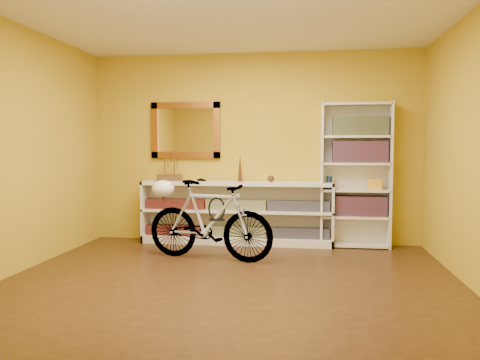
# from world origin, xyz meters

# --- Properties ---
(floor) EXTENTS (4.50, 4.00, 0.01)m
(floor) POSITION_xyz_m (0.00, 0.00, -0.01)
(floor) COLOR black
(floor) RESTS_ON ground
(ceiling) EXTENTS (4.50, 4.00, 0.01)m
(ceiling) POSITION_xyz_m (0.00, 0.00, 2.60)
(ceiling) COLOR silver
(ceiling) RESTS_ON ground
(back_wall) EXTENTS (4.50, 0.01, 2.60)m
(back_wall) POSITION_xyz_m (0.00, 2.00, 1.30)
(back_wall) COLOR #B6951B
(back_wall) RESTS_ON ground
(left_wall) EXTENTS (0.01, 4.00, 2.60)m
(left_wall) POSITION_xyz_m (-2.25, 0.00, 1.30)
(left_wall) COLOR #B6951B
(left_wall) RESTS_ON ground
(right_wall) EXTENTS (0.01, 4.00, 2.60)m
(right_wall) POSITION_xyz_m (2.25, 0.00, 1.30)
(right_wall) COLOR #B6951B
(right_wall) RESTS_ON ground
(gilt_mirror) EXTENTS (0.98, 0.06, 0.78)m
(gilt_mirror) POSITION_xyz_m (-0.95, 1.97, 1.55)
(gilt_mirror) COLOR brown
(gilt_mirror) RESTS_ON back_wall
(wall_socket) EXTENTS (0.09, 0.02, 0.09)m
(wall_socket) POSITION_xyz_m (0.90, 1.99, 0.25)
(wall_socket) COLOR silver
(wall_socket) RESTS_ON back_wall
(console_unit) EXTENTS (2.60, 0.35, 0.85)m
(console_unit) POSITION_xyz_m (-0.21, 1.81, 0.42)
(console_unit) COLOR silver
(console_unit) RESTS_ON floor
(cd_row_lower) EXTENTS (2.50, 0.13, 0.14)m
(cd_row_lower) POSITION_xyz_m (-0.21, 1.79, 0.17)
(cd_row_lower) COLOR black
(cd_row_lower) RESTS_ON console_unit
(cd_row_upper) EXTENTS (2.50, 0.13, 0.14)m
(cd_row_upper) POSITION_xyz_m (-0.21, 1.79, 0.54)
(cd_row_upper) COLOR navy
(cd_row_upper) RESTS_ON console_unit
(model_ship) EXTENTS (0.36, 0.25, 0.41)m
(model_ship) POSITION_xyz_m (-1.14, 1.81, 1.05)
(model_ship) COLOR #3F2711
(model_ship) RESTS_ON console_unit
(toy_car) EXTENTS (0.00, 0.00, 0.00)m
(toy_car) POSITION_xyz_m (-0.69, 1.81, 0.85)
(toy_car) COLOR black
(toy_car) RESTS_ON console_unit
(bronze_ornament) EXTENTS (0.06, 0.06, 0.37)m
(bronze_ornament) POSITION_xyz_m (-0.16, 1.81, 1.04)
(bronze_ornament) COLOR #522E1C
(bronze_ornament) RESTS_ON console_unit
(decorative_orb) EXTENTS (0.09, 0.09, 0.09)m
(decorative_orb) POSITION_xyz_m (0.26, 1.81, 0.89)
(decorative_orb) COLOR #522E1C
(decorative_orb) RESTS_ON console_unit
(bookcase) EXTENTS (0.90, 0.30, 1.90)m
(bookcase) POSITION_xyz_m (1.36, 1.84, 0.95)
(bookcase) COLOR silver
(bookcase) RESTS_ON floor
(book_row_a) EXTENTS (0.70, 0.22, 0.26)m
(book_row_a) POSITION_xyz_m (1.41, 1.84, 0.55)
(book_row_a) COLOR maroon
(book_row_a) RESTS_ON bookcase
(book_row_b) EXTENTS (0.70, 0.22, 0.28)m
(book_row_b) POSITION_xyz_m (1.41, 1.84, 1.25)
(book_row_b) COLOR maroon
(book_row_b) RESTS_ON bookcase
(book_row_c) EXTENTS (0.70, 0.22, 0.25)m
(book_row_c) POSITION_xyz_m (1.41, 1.84, 1.59)
(book_row_c) COLOR #16404F
(book_row_c) RESTS_ON bookcase
(travel_mug) EXTENTS (0.07, 0.07, 0.17)m
(travel_mug) POSITION_xyz_m (1.03, 1.82, 0.85)
(travel_mug) COLOR navy
(travel_mug) RESTS_ON bookcase
(red_tin) EXTENTS (0.16, 0.16, 0.17)m
(red_tin) POSITION_xyz_m (1.16, 1.87, 1.55)
(red_tin) COLOR maroon
(red_tin) RESTS_ON bookcase
(yellow_bag) EXTENTS (0.20, 0.16, 0.14)m
(yellow_bag) POSITION_xyz_m (1.61, 1.80, 0.83)
(yellow_bag) COLOR gold
(yellow_bag) RESTS_ON bookcase
(bicycle) EXTENTS (0.71, 1.63, 0.93)m
(bicycle) POSITION_xyz_m (-0.38, 0.86, 0.46)
(bicycle) COLOR silver
(bicycle) RESTS_ON floor
(helmet) EXTENTS (0.27, 0.26, 0.20)m
(helmet) POSITION_xyz_m (-0.98, 0.98, 0.82)
(helmet) COLOR white
(helmet) RESTS_ON bicycle
(u_lock) EXTENTS (0.20, 0.02, 0.20)m
(u_lock) POSITION_xyz_m (-0.29, 0.84, 0.60)
(u_lock) COLOR black
(u_lock) RESTS_ON bicycle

